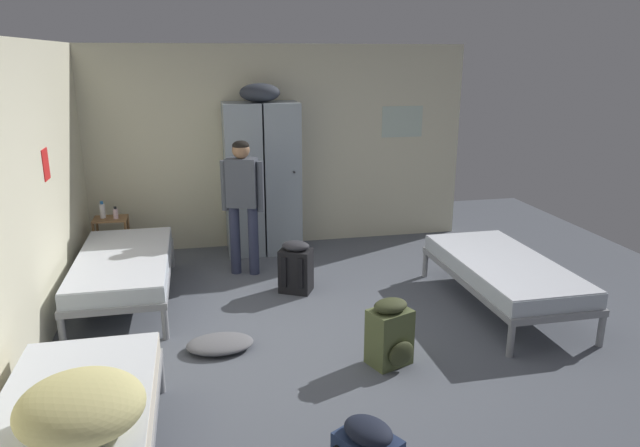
{
  "coord_description": "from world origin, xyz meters",
  "views": [
    {
      "loc": [
        -1.04,
        -4.57,
        2.39
      ],
      "look_at": [
        0.0,
        0.27,
        0.95
      ],
      "focal_mm": 32.64,
      "sensor_mm": 36.0,
      "label": 1
    }
  ],
  "objects_px": {
    "water_bottle": "(102,211)",
    "backpack_black": "(296,267)",
    "bed_left_front": "(71,431)",
    "locker_bank": "(262,175)",
    "shelf_unit": "(112,236)",
    "lotion_bottle": "(116,213)",
    "clothes_pile_grey": "(220,344)",
    "backpack_olive": "(390,334)",
    "bed_right": "(503,270)",
    "person_traveler": "(243,195)",
    "bedding_heap": "(81,407)",
    "bed_left_rear": "(123,266)"
  },
  "relations": [
    {
      "from": "water_bottle",
      "to": "backpack_black",
      "type": "relative_size",
      "value": 0.36
    },
    {
      "from": "bed_left_front",
      "to": "water_bottle",
      "type": "height_order",
      "value": "water_bottle"
    },
    {
      "from": "locker_bank",
      "to": "shelf_unit",
      "type": "xyz_separation_m",
      "value": [
        -1.79,
        -0.13,
        -0.62
      ]
    },
    {
      "from": "lotion_bottle",
      "to": "clothes_pile_grey",
      "type": "height_order",
      "value": "lotion_bottle"
    },
    {
      "from": "backpack_olive",
      "to": "backpack_black",
      "type": "xyz_separation_m",
      "value": [
        -0.47,
        1.64,
        0.0
      ]
    },
    {
      "from": "shelf_unit",
      "to": "lotion_bottle",
      "type": "xyz_separation_m",
      "value": [
        0.07,
        -0.04,
        0.29
      ]
    },
    {
      "from": "bed_right",
      "to": "bed_left_front",
      "type": "bearing_deg",
      "value": -153.78
    },
    {
      "from": "bed_left_front",
      "to": "person_traveler",
      "type": "height_order",
      "value": "person_traveler"
    },
    {
      "from": "backpack_olive",
      "to": "lotion_bottle",
      "type": "bearing_deg",
      "value": 129.9
    },
    {
      "from": "locker_bank",
      "to": "shelf_unit",
      "type": "height_order",
      "value": "locker_bank"
    },
    {
      "from": "bedding_heap",
      "to": "water_bottle",
      "type": "xyz_separation_m",
      "value": [
        -0.44,
        4.07,
        0.01
      ]
    },
    {
      "from": "bedding_heap",
      "to": "person_traveler",
      "type": "bearing_deg",
      "value": 71.81
    },
    {
      "from": "bed_left_front",
      "to": "lotion_bottle",
      "type": "relative_size",
      "value": 13.25
    },
    {
      "from": "bedding_heap",
      "to": "lotion_bottle",
      "type": "distance_m",
      "value": 4.02
    },
    {
      "from": "shelf_unit",
      "to": "person_traveler",
      "type": "bearing_deg",
      "value": -22.45
    },
    {
      "from": "bedding_heap",
      "to": "backpack_olive",
      "type": "distance_m",
      "value": 2.42
    },
    {
      "from": "bed_right",
      "to": "clothes_pile_grey",
      "type": "relative_size",
      "value": 3.38
    },
    {
      "from": "bed_left_rear",
      "to": "backpack_black",
      "type": "xyz_separation_m",
      "value": [
        1.72,
        -0.1,
        -0.12
      ]
    },
    {
      "from": "locker_bank",
      "to": "bedding_heap",
      "type": "height_order",
      "value": "locker_bank"
    },
    {
      "from": "bed_left_front",
      "to": "backpack_olive",
      "type": "xyz_separation_m",
      "value": [
        2.2,
        0.96,
        -0.12
      ]
    },
    {
      "from": "shelf_unit",
      "to": "person_traveler",
      "type": "relative_size",
      "value": 0.38
    },
    {
      "from": "bed_right",
      "to": "lotion_bottle",
      "type": "height_order",
      "value": "lotion_bottle"
    },
    {
      "from": "shelf_unit",
      "to": "clothes_pile_grey",
      "type": "xyz_separation_m",
      "value": [
        1.12,
        -2.36,
        -0.29
      ]
    },
    {
      "from": "bed_left_front",
      "to": "backpack_olive",
      "type": "relative_size",
      "value": 3.45
    },
    {
      "from": "bed_left_rear",
      "to": "backpack_black",
      "type": "relative_size",
      "value": 3.45
    },
    {
      "from": "bed_left_front",
      "to": "bed_left_rear",
      "type": "relative_size",
      "value": 1.0
    },
    {
      "from": "water_bottle",
      "to": "backpack_black",
      "type": "xyz_separation_m",
      "value": [
        2.05,
        -1.27,
        -0.4
      ]
    },
    {
      "from": "water_bottle",
      "to": "bed_right",
      "type": "bearing_deg",
      "value": -27.78
    },
    {
      "from": "lotion_bottle",
      "to": "clothes_pile_grey",
      "type": "bearing_deg",
      "value": -65.6
    },
    {
      "from": "bed_left_front",
      "to": "water_bottle",
      "type": "bearing_deg",
      "value": 94.88
    },
    {
      "from": "locker_bank",
      "to": "water_bottle",
      "type": "xyz_separation_m",
      "value": [
        -1.87,
        -0.11,
        -0.31
      ]
    },
    {
      "from": "backpack_olive",
      "to": "clothes_pile_grey",
      "type": "distance_m",
      "value": 1.43
    },
    {
      "from": "shelf_unit",
      "to": "lotion_bottle",
      "type": "height_order",
      "value": "lotion_bottle"
    },
    {
      "from": "backpack_olive",
      "to": "clothes_pile_grey",
      "type": "bearing_deg",
      "value": 158.61
    },
    {
      "from": "locker_bank",
      "to": "bed_right",
      "type": "height_order",
      "value": "locker_bank"
    },
    {
      "from": "bed_left_front",
      "to": "backpack_black",
      "type": "distance_m",
      "value": 3.12
    },
    {
      "from": "locker_bank",
      "to": "water_bottle",
      "type": "distance_m",
      "value": 1.9
    },
    {
      "from": "lotion_bottle",
      "to": "bed_left_front",
      "type": "bearing_deg",
      "value": -87.29
    },
    {
      "from": "shelf_unit",
      "to": "backpack_black",
      "type": "bearing_deg",
      "value": -32.28
    },
    {
      "from": "shelf_unit",
      "to": "water_bottle",
      "type": "height_order",
      "value": "water_bottle"
    },
    {
      "from": "bed_left_front",
      "to": "bed_right",
      "type": "height_order",
      "value": "same"
    },
    {
      "from": "shelf_unit",
      "to": "bed_left_front",
      "type": "height_order",
      "value": "shelf_unit"
    },
    {
      "from": "shelf_unit",
      "to": "bed_right",
      "type": "distance_m",
      "value": 4.38
    },
    {
      "from": "bed_left_front",
      "to": "bed_right",
      "type": "distance_m",
      "value": 4.04
    },
    {
      "from": "bed_right",
      "to": "bed_left_rear",
      "type": "height_order",
      "value": "same"
    },
    {
      "from": "backpack_olive",
      "to": "clothes_pile_grey",
      "type": "relative_size",
      "value": 0.98
    },
    {
      "from": "backpack_black",
      "to": "clothes_pile_grey",
      "type": "distance_m",
      "value": 1.42
    },
    {
      "from": "person_traveler",
      "to": "bed_left_rear",
      "type": "bearing_deg",
      "value": -156.72
    },
    {
      "from": "bedding_heap",
      "to": "backpack_olive",
      "type": "height_order",
      "value": "bedding_heap"
    },
    {
      "from": "bed_left_rear",
      "to": "water_bottle",
      "type": "bearing_deg",
      "value": 105.75
    }
  ]
}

